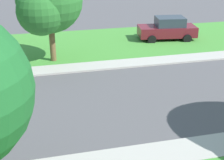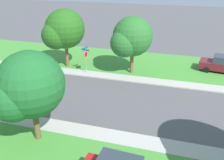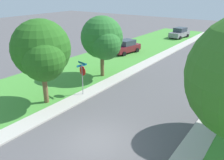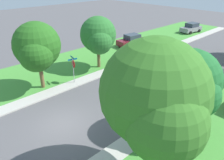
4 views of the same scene
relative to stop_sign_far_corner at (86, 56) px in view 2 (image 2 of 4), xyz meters
The scene contains 9 objects.
ground_plane 6.81m from the stop_sign_far_corner, 42.09° to the right, with size 120.00×120.00×0.00m, color #565456.
sidewalk_east 12.36m from the stop_sign_far_corner, 38.56° to the left, with size 1.40×56.00×0.10m, color #B7B2A8.
sidewalk_west 7.84m from the stop_sign_far_corner, 88.84° to the left, with size 1.40×56.00×0.10m, color #B7B2A8.
lawn_west 9.06m from the stop_sign_far_corner, 120.83° to the left, with size 8.00×56.00×0.08m, color #479338.
stop_sign_far_corner is the anchor object (origin of this frame).
car_maroon_across_road 13.98m from the stop_sign_far_corner, 108.00° to the left, with size 2.48×4.51×1.76m.
tree_corner_large 11.47m from the stop_sign_far_corner, ahead, with size 4.27×3.97×5.80m.
tree_across_left 3.73m from the stop_sign_far_corner, 109.45° to the right, with size 4.43×4.12×6.23m.
tree_across_right 4.78m from the stop_sign_far_corner, 105.65° to the left, with size 4.21×3.92×5.80m.
Camera 2 is at (17.57, 13.84, 9.97)m, focal length 40.80 mm.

